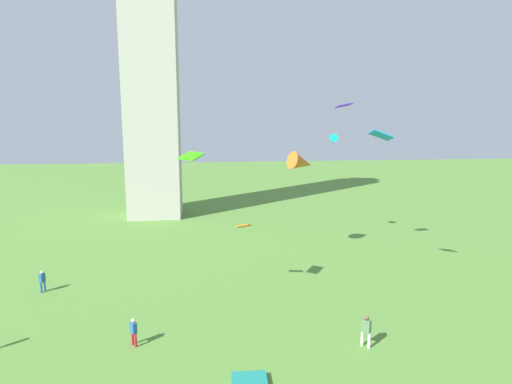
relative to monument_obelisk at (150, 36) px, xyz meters
The scene contains 11 objects.
monument_obelisk is the anchor object (origin of this frame).
person_1 43.77m from the monument_obelisk, 67.45° to the right, with size 0.52×0.52×1.80m.
person_2 33.53m from the monument_obelisk, 102.17° to the right, with size 0.36×0.47×1.57m.
person_3 39.95m from the monument_obelisk, 86.21° to the right, with size 0.43×0.47×1.56m.
kite_flying_0 29.23m from the monument_obelisk, 50.38° to the right, with size 1.27×0.92×0.43m.
kite_flying_1 33.23m from the monument_obelisk, 79.82° to the right, with size 1.58×1.74×0.47m.
kite_flying_2 28.07m from the monument_obelisk, 52.68° to the right, with size 2.93×2.43×2.07m.
kite_flying_3 34.97m from the monument_obelisk, 56.33° to the right, with size 1.46×1.14×0.85m.
kite_flying_4 33.21m from the monument_obelisk, 71.59° to the right, with size 1.17×0.96×0.50m.
kite_flying_5 27.04m from the monument_obelisk, 38.54° to the right, with size 0.97×1.44×1.19m.
kite_bundle_1 44.58m from the monument_obelisk, 77.98° to the right, with size 1.63×1.19×0.30m, color #1B7D72.
Camera 1 is at (-0.35, -11.21, 11.94)m, focal length 29.62 mm.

